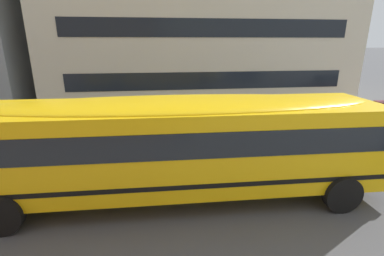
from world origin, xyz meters
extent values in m
plane|color=#4C4C4F|center=(0.00, 0.00, 0.00)|extent=(400.00, 400.00, 0.00)
cube|color=gray|center=(0.00, 7.58, 0.01)|extent=(120.00, 3.00, 0.01)
cube|color=silver|center=(0.00, 0.00, 0.00)|extent=(110.00, 0.16, 0.01)
cube|color=yellow|center=(2.02, -1.43, 1.60)|extent=(11.05, 2.73, 2.20)
cube|color=black|center=(7.60, -1.55, 0.68)|extent=(0.25, 2.50, 0.36)
cube|color=black|center=(2.02, -1.43, 2.00)|extent=(10.39, 2.76, 0.64)
cube|color=black|center=(2.02, -1.43, 0.95)|extent=(11.07, 2.77, 0.12)
ellipsoid|color=yellow|center=(2.02, -1.43, 2.70)|extent=(10.61, 2.53, 0.36)
cylinder|color=red|center=(-1.47, 0.08, 1.49)|extent=(0.45, 0.45, 0.03)
cylinder|color=black|center=(-2.18, -2.59, 0.50)|extent=(1.01, 0.30, 1.00)
cylinder|color=black|center=(-2.13, -0.09, 0.50)|extent=(1.01, 0.30, 1.00)
cylinder|color=black|center=(6.18, -2.77, 0.50)|extent=(1.01, 0.30, 1.00)
cylinder|color=black|center=(6.23, -0.27, 0.50)|extent=(1.01, 0.30, 1.00)
cylinder|color=black|center=(14.81, 5.93, 0.30)|extent=(0.60, 0.18, 0.60)
cube|color=black|center=(4.93, 9.06, 1.92)|extent=(17.90, 0.04, 1.10)
cube|color=black|center=(4.93, 9.06, 5.12)|extent=(17.90, 0.04, 1.10)
camera|label=1|loc=(1.45, -8.58, 4.29)|focal=25.92mm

